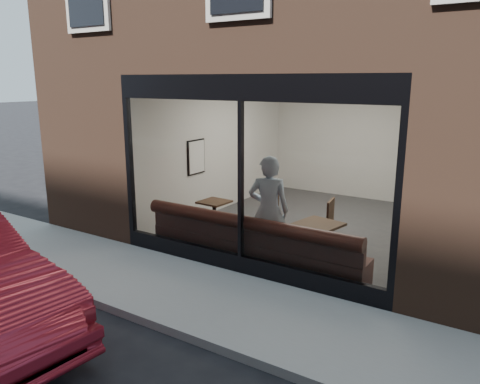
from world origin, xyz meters
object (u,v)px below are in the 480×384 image
Objects in this scene: cafe_chair_left at (265,223)px; cafe_chair_right at (319,235)px; cafe_table_right at (318,224)px; banquette at (253,252)px; person at (269,211)px; cafe_table_left at (214,202)px.

cafe_chair_left is 0.81× the size of cafe_chair_right.
cafe_table_right is 1.06m from cafe_chair_right.
banquette is at bearing -149.90° from cafe_table_right.
person is 1.47m from cafe_chair_right.
cafe_table_right is at bearing 30.10° from banquette.
banquette is 7.36× the size of cafe_table_left.
person reaches higher than cafe_chair_right.
cafe_chair_left is 1.28m from cafe_chair_right.
cafe_table_right is at bearing -6.41° from cafe_table_left.
cafe_chair_right is (0.44, 1.22, -0.71)m from person.
cafe_table_left is 0.79× the size of cafe_table_right.
banquette is at bearing 132.84° from cafe_chair_left.
person is at bearing 141.53° from cafe_chair_left.
cafe_table_left is at bearing 149.91° from banquette.
cafe_chair_right is (0.61, 1.42, 0.01)m from banquette.
cafe_chair_right is at bearing -132.34° from person.
cafe_chair_right is at bearing 16.79° from cafe_table_left.
banquette is at bearing 57.88° from cafe_chair_right.
cafe_table_right is (2.35, -0.26, 0.00)m from cafe_table_left.
cafe_chair_left is (0.74, 0.74, -0.50)m from cafe_table_left.
person is at bearing 50.02° from banquette.
cafe_chair_right is (2.02, 0.61, -0.50)m from cafe_table_left.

